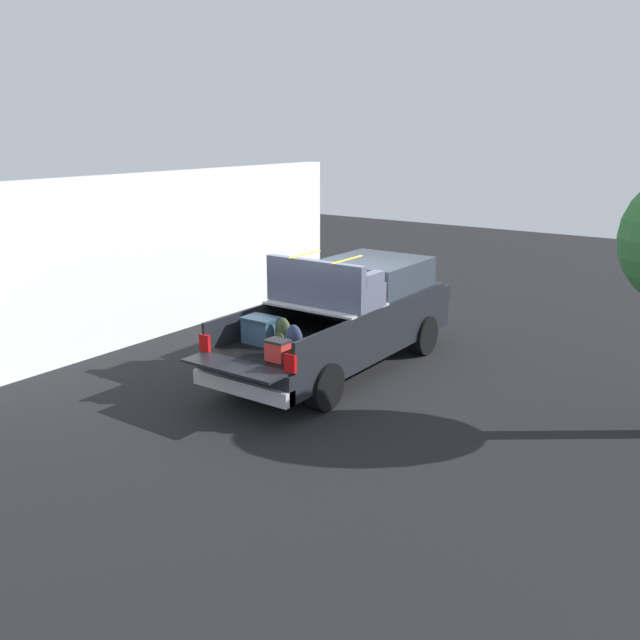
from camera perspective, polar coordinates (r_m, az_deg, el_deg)
name	(u,v)px	position (r m, az deg, el deg)	size (l,w,h in m)	color
ground_plane	(338,369)	(13.09, 1.52, -4.07)	(40.00, 40.00, 0.00)	black
pickup_truck	(349,315)	(13.09, 2.45, 0.40)	(6.05, 2.06, 2.23)	black
building_facade	(168,253)	(15.57, -12.52, 5.45)	(11.15, 0.36, 3.52)	white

